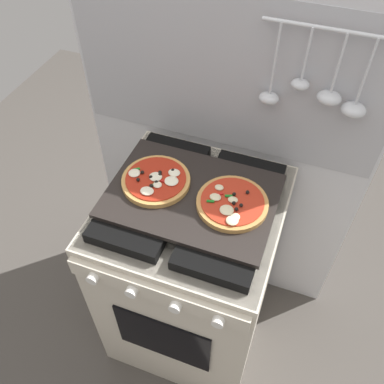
{
  "coord_description": "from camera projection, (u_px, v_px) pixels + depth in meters",
  "views": [
    {
      "loc": [
        0.31,
        -0.83,
        1.91
      ],
      "look_at": [
        0.0,
        0.0,
        0.93
      ],
      "focal_mm": 38.84,
      "sensor_mm": 36.0,
      "label": 1
    }
  ],
  "objects": [
    {
      "name": "ground_plane",
      "position": [
        192.0,
        320.0,
        2.01
      ],
      "size": [
        4.0,
        4.0,
        0.0
      ],
      "primitive_type": "plane",
      "color": "#4C4742"
    },
    {
      "name": "kitchen_backsplash",
      "position": [
        222.0,
        157.0,
        1.64
      ],
      "size": [
        1.1,
        0.09,
        1.55
      ],
      "color": "silver",
      "rests_on": "ground_plane"
    },
    {
      "name": "baking_tray",
      "position": [
        192.0,
        196.0,
        1.34
      ],
      "size": [
        0.54,
        0.38,
        0.02
      ],
      "primitive_type": "cube",
      "color": "black",
      "rests_on": "stove"
    },
    {
      "name": "stove",
      "position": [
        192.0,
        271.0,
        1.68
      ],
      "size": [
        0.6,
        0.64,
        0.9
      ],
      "color": "beige",
      "rests_on": "ground_plane"
    },
    {
      "name": "pizza_right",
      "position": [
        232.0,
        204.0,
        1.29
      ],
      "size": [
        0.23,
        0.23,
        0.03
      ],
      "color": "#C18947",
      "rests_on": "baking_tray"
    },
    {
      "name": "pizza_left",
      "position": [
        156.0,
        180.0,
        1.36
      ],
      "size": [
        0.23,
        0.23,
        0.03
      ],
      "color": "tan",
      "rests_on": "baking_tray"
    }
  ]
}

